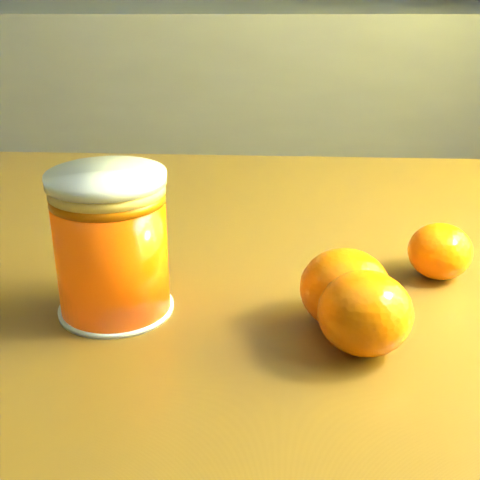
{
  "coord_description": "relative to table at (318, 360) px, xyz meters",
  "views": [
    {
      "loc": [
        0.82,
        -0.55,
        1.04
      ],
      "look_at": [
        0.83,
        -0.07,
        0.83
      ],
      "focal_mm": 50.0,
      "sensor_mm": 36.0,
      "label": 1
    }
  ],
  "objects": [
    {
      "name": "table",
      "position": [
        0.0,
        0.0,
        0.0
      ],
      "size": [
        1.07,
        0.78,
        0.77
      ],
      "rotation": [
        0.0,
        0.0,
        -0.06
      ],
      "color": "brown",
      "rests_on": "ground"
    },
    {
      "name": "orange_back",
      "position": [
        0.1,
        -0.02,
        0.12
      ],
      "size": [
        0.07,
        0.07,
        0.05
      ],
      "primitive_type": "ellipsoid",
      "rotation": [
        0.0,
        0.0,
        -0.24
      ],
      "color": "orange",
      "rests_on": "table"
    },
    {
      "name": "juice_glass",
      "position": [
        -0.18,
        -0.08,
        0.16
      ],
      "size": [
        0.09,
        0.09,
        0.11
      ],
      "rotation": [
        0.0,
        0.0,
        -0.35
      ],
      "color": "#F24C04",
      "rests_on": "table"
    },
    {
      "name": "orange_front",
      "position": [
        0.0,
        -0.1,
        0.13
      ],
      "size": [
        0.07,
        0.07,
        0.06
      ],
      "primitive_type": "ellipsoid",
      "rotation": [
        0.0,
        0.0,
        -0.09
      ],
      "color": "orange",
      "rests_on": "table"
    },
    {
      "name": "orange_extra",
      "position": [
        0.01,
        -0.14,
        0.13
      ],
      "size": [
        0.09,
        0.09,
        0.06
      ],
      "primitive_type": "ellipsoid",
      "rotation": [
        0.0,
        0.0,
        -0.42
      ],
      "color": "orange",
      "rests_on": "table"
    }
  ]
}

